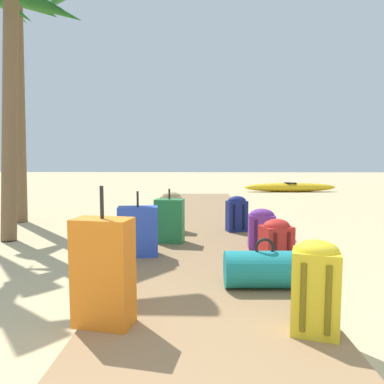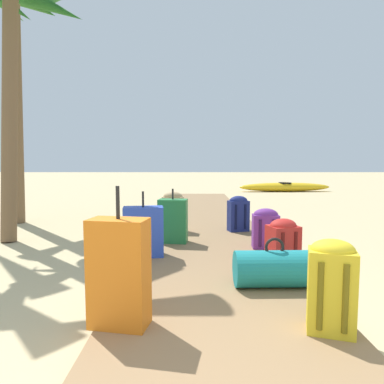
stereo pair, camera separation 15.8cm
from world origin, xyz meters
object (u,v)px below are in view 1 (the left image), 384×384
suitcase_green (169,221)px  palm_tree_far_left (14,18)px  suitcase_orange (103,272)px  backpack_navy (237,213)px  palm_tree_near_left (5,2)px  kayak (290,187)px  duffel_bag_teal (264,269)px  backpack_red (276,242)px  backpack_purple (262,228)px  suitcase_blue (138,231)px  backpack_tan (171,210)px  backpack_yellow (315,285)px

suitcase_green → palm_tree_far_left: palm_tree_far_left is taller
suitcase_orange → backpack_navy: size_ratio=1.69×
suitcase_orange → palm_tree_near_left: size_ratio=0.22×
palm_tree_far_left → kayak: bearing=44.5°
duffel_bag_teal → backpack_red: bearing=68.2°
backpack_purple → palm_tree_near_left: size_ratio=0.12×
palm_tree_far_left → palm_tree_near_left: 1.48m
suitcase_green → palm_tree_far_left: 4.76m
duffel_bag_teal → palm_tree_far_left: palm_tree_far_left is taller
duffel_bag_teal → palm_tree_near_left: bearing=147.2°
suitcase_blue → suitcase_orange: bearing=-87.3°
backpack_red → kayak: bearing=74.8°
suitcase_orange → duffel_bag_teal: suitcase_orange is taller
suitcase_blue → duffel_bag_teal: 1.55m
suitcase_orange → duffel_bag_teal: 1.35m
suitcase_orange → backpack_purple: (1.35, 1.97, -0.09)m
palm_tree_far_left → kayak: (6.61, 6.49, -3.49)m
palm_tree_near_left → suitcase_orange: bearing=-52.9°
backpack_tan → kayak: (3.74, 7.61, -0.22)m
backpack_tan → backpack_purple: backpack_tan is taller
suitcase_green → backpack_purple: bearing=-14.3°
palm_tree_far_left → backpack_red: bearing=-35.5°
suitcase_green → palm_tree_far_left: size_ratio=0.15×
suitcase_blue → palm_tree_far_left: palm_tree_far_left is taller
backpack_navy → kayak: bearing=70.1°
palm_tree_near_left → kayak: bearing=52.4°
suitcase_orange → suitcase_green: size_ratio=1.29×
duffel_bag_teal → palm_tree_far_left: 6.18m
duffel_bag_teal → backpack_navy: bearing=89.8°
backpack_red → palm_tree_far_left: 5.98m
suitcase_blue → duffel_bag_teal: bearing=-37.2°
backpack_yellow → duffel_bag_teal: (-0.16, 0.76, -0.15)m
palm_tree_near_left → backpack_yellow: bearing=-39.9°
backpack_navy → palm_tree_far_left: bearing=163.8°
suitcase_orange → palm_tree_near_left: 4.54m
backpack_purple → suitcase_green: (-1.14, 0.29, 0.03)m
suitcase_orange → suitcase_blue: size_ratio=1.24×
backpack_purple → palm_tree_near_left: bearing=166.8°
backpack_tan → suitcase_green: size_ratio=0.85×
backpack_purple → kayak: (2.57, 8.62, -0.17)m
suitcase_blue → palm_tree_far_left: (-2.61, 2.49, 3.30)m
backpack_navy → kayak: backpack_navy is taller
backpack_yellow → duffel_bag_teal: bearing=102.2°
duffel_bag_teal → kayak: (2.77, 9.91, -0.07)m
backpack_purple → palm_tree_far_left: 5.65m
backpack_tan → suitcase_blue: bearing=-100.5°
backpack_red → backpack_tan: size_ratio=0.82×
backpack_yellow → kayak: 10.99m
backpack_yellow → suitcase_green: bearing=115.2°
backpack_yellow → palm_tree_near_left: palm_tree_near_left is taller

